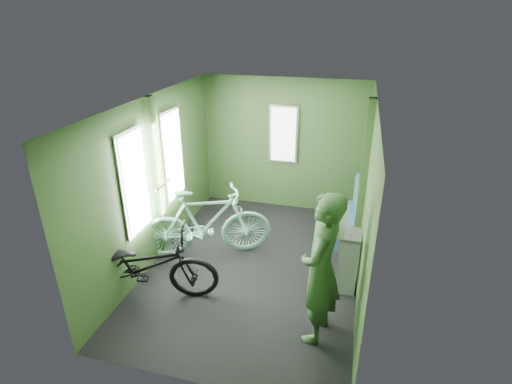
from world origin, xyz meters
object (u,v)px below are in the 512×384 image
bicycle_mint (208,256)px  bench_seat (343,222)px  bicycle_black (148,297)px  passenger (321,269)px  waste_box (348,261)px

bicycle_mint → bench_seat: bearing=-83.7°
bicycle_black → bicycle_mint: (0.40, 1.04, 0.00)m
bicycle_black → passenger: size_ratio=1.05×
waste_box → bench_seat: bench_seat is taller
bicycle_black → waste_box: (2.38, 0.81, 0.40)m
bicycle_black → passenger: bearing=-105.5°
passenger → bench_seat: bearing=-174.6°
bicycle_black → bicycle_mint: bicycle_mint is taller
bench_seat → bicycle_black: bearing=-144.3°
bench_seat → passenger: bearing=-100.8°
bicycle_black → bicycle_mint: 1.12m
passenger → waste_box: passenger is taller
bicycle_mint → bench_seat: size_ratio=1.96×
bicycle_black → bicycle_mint: size_ratio=0.97×
bicycle_mint → bicycle_black: bearing=136.4°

